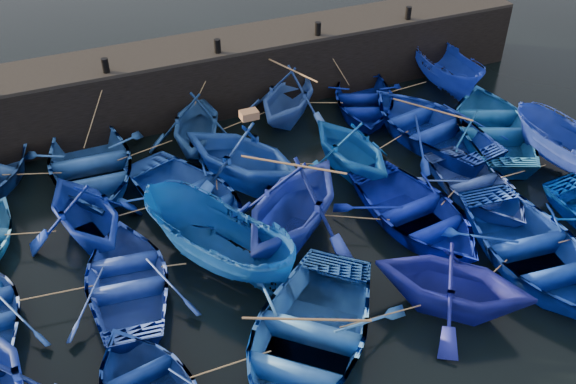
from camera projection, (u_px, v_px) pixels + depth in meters
name	position (u px, v px, depth m)	size (l,w,h in m)	color
ground	(334.00, 276.00, 17.70)	(120.00, 120.00, 0.00)	black
quay_wall	(213.00, 76.00, 24.67)	(26.00, 2.50, 2.50)	black
quay_top	(210.00, 45.00, 23.88)	(26.00, 2.50, 0.12)	black
bollard_1	(105.00, 65.00, 21.76)	(0.24, 0.24, 0.50)	black
bollard_2	(217.00, 46.00, 23.04)	(0.24, 0.24, 0.50)	black
bollard_3	(318.00, 29.00, 24.31)	(0.24, 0.24, 0.50)	black
bollard_4	(408.00, 13.00, 25.58)	(0.24, 0.24, 0.50)	black
boat_1	(90.00, 165.00, 20.97)	(4.13, 5.78, 1.20)	#1E4A8F
boat_2	(196.00, 123.00, 22.27)	(3.40, 3.95, 2.08)	navy
boat_3	(288.00, 95.00, 23.86)	(3.48, 4.03, 2.12)	#2F55B4
boat_4	(363.00, 99.00, 24.75)	(3.48, 4.86, 1.01)	navy
boat_5	(446.00, 70.00, 25.89)	(1.77, 4.69, 1.81)	#1A35B7
boat_7	(85.00, 210.00, 18.37)	(3.40, 3.94, 2.08)	#0E2AA0
boat_8	(189.00, 197.00, 19.69)	(3.73, 5.22, 1.08)	blue
boat_9	(242.00, 153.00, 20.44)	(3.96, 4.59, 2.42)	#1946A7
boat_10	(351.00, 146.00, 21.12)	(3.35, 3.89, 2.05)	blue
boat_11	(430.00, 125.00, 23.03)	(4.13, 5.78, 1.20)	navy
boat_12	(494.00, 125.00, 23.01)	(4.08, 5.70, 1.18)	#135594
boat_14	(128.00, 278.00, 16.95)	(3.35, 4.68, 0.97)	#2341AC
boat_15	(217.00, 243.00, 17.33)	(1.89, 5.03, 1.94)	navy
boat_16	(293.00, 203.00, 18.24)	(4.20, 4.87, 2.56)	#1C30A0
boat_17	(416.00, 213.00, 19.08)	(3.70, 5.17, 1.07)	#081AA7
boat_18	(478.00, 187.00, 20.28)	(3.10, 4.34, 0.90)	#2C4AAB
boat_19	(569.00, 151.00, 21.16)	(1.70, 4.52, 1.75)	navy
boat_22	(306.00, 338.00, 15.18)	(4.15, 5.80, 1.20)	blue
boat_23	(454.00, 281.00, 16.05)	(3.48, 4.03, 2.12)	navy
boat_24	(533.00, 250.00, 17.67)	(4.04, 5.65, 1.17)	#0C3194
wooden_crate	(249.00, 115.00, 19.74)	(0.55, 0.38, 0.26)	brown
mooring_ropes	(269.00, 157.00, 20.85)	(17.98, 11.84, 2.10)	tan
loose_oars	(334.00, 149.00, 19.53)	(10.43, 12.52, 1.43)	#99724C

